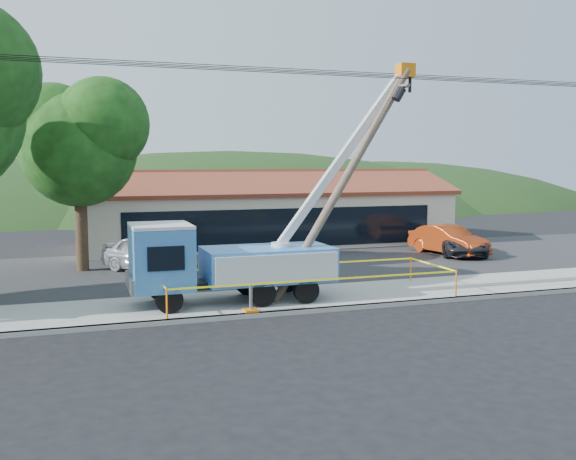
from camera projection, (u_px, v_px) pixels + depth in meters
The scene contains 14 objects.
ground at pixel (328, 328), 19.85m from camera, with size 120.00×120.00×0.00m, color black.
curb at pixel (305, 311), 21.82m from camera, with size 60.00×0.25×0.15m, color gray.
sidewalk at pixel (287, 300), 23.61m from camera, with size 60.00×4.00×0.15m, color gray.
parking_lot at pixel (234, 267), 31.15m from camera, with size 60.00×12.00×0.10m, color #28282B.
strip_mall at pixel (266, 214), 39.75m from camera, with size 22.50×8.53×4.67m.
tree_lot at pixel (78, 138), 29.20m from camera, with size 6.30×5.60×8.94m.
hill_center at pixel (229, 206), 74.84m from camera, with size 89.60×64.00×32.00m, color #1E3D16.
hill_east at pixel (383, 202), 81.22m from camera, with size 72.80×52.00×26.00m, color #1E3D16.
utility_truck at pixel (228, 259), 22.75m from camera, with size 10.62×3.87×8.65m.
leaning_pole at pixel (349, 172), 23.55m from camera, with size 5.44×1.73×8.56m.
caution_tape at pixel (306, 277), 23.68m from camera, with size 10.74×3.44×0.99m.
car_silver at pixel (150, 274), 29.57m from camera, with size 1.97×4.89×1.66m, color silver.
car_red at pixel (448, 256), 34.98m from camera, with size 1.68×4.82×1.59m, color #A83610.
car_dark at pixel (458, 256), 34.93m from camera, with size 2.27×4.92×1.37m, color black.
Camera 1 is at (-7.40, -17.99, 5.15)m, focal length 40.00 mm.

